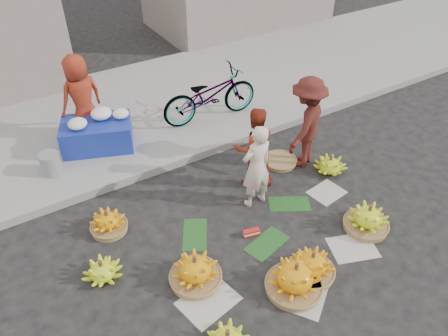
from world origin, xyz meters
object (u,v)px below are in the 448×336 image
banana_bunch_4 (367,218)px  flower_table (97,132)px  vendor_cream (256,167)px  bicycle (210,95)px  banana_bunch_0 (195,270)px

banana_bunch_4 → flower_table: flower_table is taller
vendor_cream → bicycle: bearing=-106.6°
banana_bunch_0 → flower_table: 3.50m
bicycle → banana_bunch_0: bearing=151.1°
banana_bunch_4 → bicycle: bicycle is taller
vendor_cream → flower_table: vendor_cream is taller
banana_bunch_4 → vendor_cream: (-1.09, 1.33, 0.52)m
banana_bunch_4 → flower_table: bearing=124.4°
banana_bunch_0 → flower_table: (-0.09, 3.49, 0.21)m
banana_bunch_4 → banana_bunch_0: bearing=169.7°
banana_bunch_0 → bicycle: size_ratio=0.34×
banana_bunch_4 → bicycle: size_ratio=0.33×
banana_bunch_4 → vendor_cream: vendor_cream is taller
flower_table → banana_bunch_0: bearing=-67.8°
vendor_cream → bicycle: (0.60, 2.44, -0.07)m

